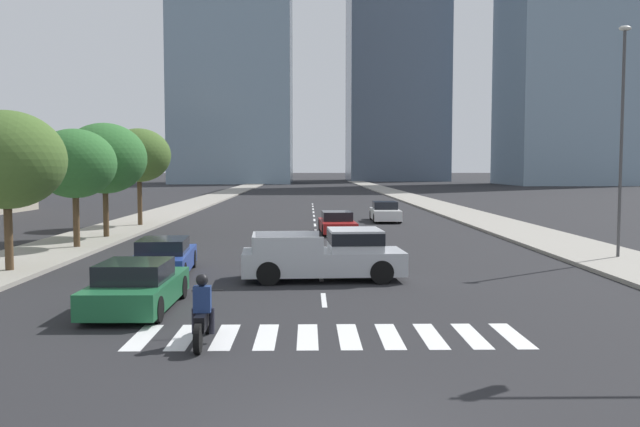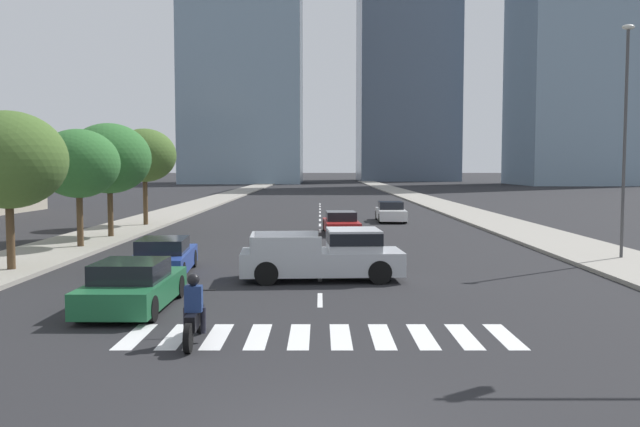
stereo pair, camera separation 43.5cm
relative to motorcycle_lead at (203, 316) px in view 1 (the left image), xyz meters
name	(u,v)px [view 1 (the left image)]	position (x,y,z in m)	size (l,w,h in m)	color
sidewalk_east	(512,229)	(14.23, 24.96, -0.51)	(4.00, 260.00, 0.15)	gray
sidewalk_west	(117,229)	(-8.92, 24.96, -0.51)	(4.00, 260.00, 0.15)	gray
crosswalk_near	(328,336)	(2.65, 0.49, -0.58)	(8.55, 2.24, 0.01)	silver
lane_divider_center	(315,225)	(2.65, 28.49, -0.58)	(0.14, 50.00, 0.01)	silver
motorcycle_lead	(203,316)	(0.00, 0.00, 0.00)	(0.70, 2.25, 1.49)	black
pickup_truck	(331,255)	(2.96, 7.85, 0.23)	(5.37, 2.37, 1.67)	#B7BABF
sedan_blue_0	(164,258)	(-2.74, 8.91, 0.01)	(2.10, 4.78, 1.27)	navy
sedan_red_1	(337,223)	(3.83, 23.15, -0.02)	(2.05, 4.67, 1.22)	maroon
sedan_white_2	(385,212)	(7.47, 31.36, 0.03)	(1.92, 4.70, 1.34)	silver
sedan_green_3	(137,287)	(-2.23, 3.30, 0.02)	(1.95, 4.37, 1.29)	#1E6038
street_lamp_east	(622,127)	(14.53, 12.18, 4.70)	(0.50, 0.24, 9.03)	#3F3F42
street_tree_nearest	(6,160)	(-8.12, 9.17, 3.36)	(3.98, 3.98, 5.50)	#4C3823
street_tree_second	(75,164)	(-8.12, 15.89, 3.27)	(3.62, 3.62, 5.25)	#4C3823
street_tree_third	(105,158)	(-8.12, 20.24, 3.55)	(4.22, 4.22, 5.78)	#4C3823
street_tree_fourth	(139,155)	(-8.12, 27.12, 3.82)	(3.85, 3.85, 5.90)	#4C3823
office_tower_right_skyline	(567,7)	(55.43, 124.14, 35.79)	(24.14, 23.15, 80.83)	#7A93A8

